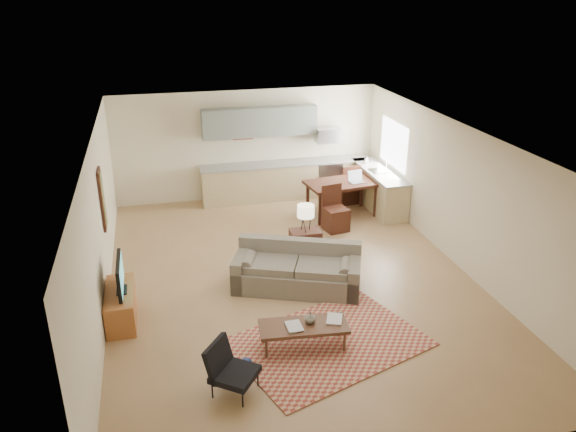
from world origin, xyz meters
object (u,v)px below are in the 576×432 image
object	(u,v)px
coffee_table	(304,336)
dining_table	(342,199)
tv_credenza	(121,305)
console_table	(305,246)
armchair	(235,370)
sofa	(297,268)

from	to	relation	value
coffee_table	dining_table	size ratio (longest dim) A/B	0.81
dining_table	tv_credenza	bearing A→B (deg)	-153.25
tv_credenza	console_table	xyz separation A→B (m)	(3.43, 1.24, 0.07)
armchair	console_table	world-z (taller)	armchair
coffee_table	armchair	distance (m)	1.37
sofa	coffee_table	xyz separation A→B (m)	(-0.36, -1.73, -0.20)
armchair	tv_credenza	size ratio (longest dim) A/B	0.62
armchair	coffee_table	bearing A→B (deg)	-20.44
console_table	dining_table	world-z (taller)	dining_table
sofa	armchair	distance (m)	2.89
console_table	dining_table	size ratio (longest dim) A/B	0.41
sofa	tv_credenza	xyz separation A→B (m)	(-3.02, -0.30, -0.13)
sofa	console_table	bearing A→B (deg)	88.72
coffee_table	tv_credenza	xyz separation A→B (m)	(-2.66, 1.43, 0.07)
sofa	tv_credenza	size ratio (longest dim) A/B	1.99
sofa	tv_credenza	distance (m)	3.04
sofa	tv_credenza	bearing A→B (deg)	-151.97
sofa	dining_table	xyz separation A→B (m)	(1.87, 3.03, 0.01)
coffee_table	armchair	world-z (taller)	armchair
sofa	console_table	size ratio (longest dim) A/B	3.44
tv_credenza	armchair	bearing A→B (deg)	-55.07
console_table	dining_table	xyz separation A→B (m)	(1.46, 2.09, 0.08)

